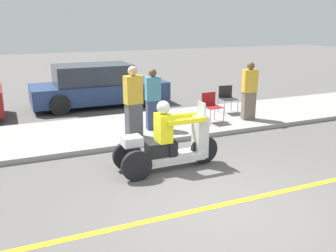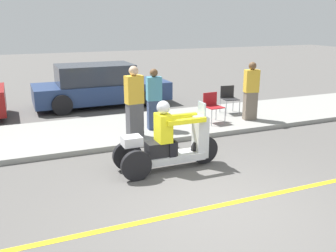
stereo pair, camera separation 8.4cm
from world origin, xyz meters
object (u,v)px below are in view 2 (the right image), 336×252
(spectator_near_curb, at_px, (134,104))
(folding_chair_curbside, at_px, (229,97))
(spectator_mid_group, at_px, (154,100))
(parked_car_lot_far, at_px, (100,86))
(spectator_by_tree, at_px, (251,92))
(folding_chair_set_back, at_px, (212,104))
(motorcycle_trike, at_px, (168,145))

(spectator_near_curb, distance_m, folding_chair_curbside, 3.63)
(spectator_mid_group, distance_m, spectator_near_curb, 0.83)
(spectator_near_curb, relative_size, parked_car_lot_far, 0.38)
(spectator_by_tree, bearing_deg, spectator_near_curb, -174.83)
(spectator_near_curb, bearing_deg, spectator_by_tree, 5.17)
(spectator_by_tree, relative_size, folding_chair_set_back, 2.00)
(spectator_mid_group, xyz_separation_m, folding_chair_curbside, (2.71, 0.76, -0.25))
(folding_chair_curbside, height_order, parked_car_lot_far, parked_car_lot_far)
(spectator_near_curb, xyz_separation_m, folding_chair_set_back, (2.40, 0.48, -0.33))
(motorcycle_trike, bearing_deg, spectator_near_curb, 91.81)
(motorcycle_trike, xyz_separation_m, folding_chair_curbside, (3.33, 3.14, 0.12))
(spectator_near_curb, bearing_deg, folding_chair_set_back, 11.26)
(spectator_mid_group, bearing_deg, folding_chair_curbside, 15.63)
(spectator_by_tree, distance_m, spectator_mid_group, 2.86)
(spectator_by_tree, relative_size, parked_car_lot_far, 0.36)
(parked_car_lot_far, bearing_deg, spectator_mid_group, -81.86)
(parked_car_lot_far, bearing_deg, folding_chair_set_back, -59.32)
(spectator_mid_group, bearing_deg, spectator_near_curb, -145.14)
(folding_chair_set_back, bearing_deg, spectator_by_tree, -7.81)
(motorcycle_trike, bearing_deg, folding_chair_curbside, 43.32)
(motorcycle_trike, xyz_separation_m, spectator_near_curb, (-0.06, 1.91, 0.45))
(folding_chair_curbside, relative_size, parked_car_lot_far, 0.18)
(motorcycle_trike, distance_m, spectator_near_curb, 1.96)
(motorcycle_trike, xyz_separation_m, spectator_mid_group, (0.62, 2.38, 0.37))
(spectator_by_tree, relative_size, folding_chair_curbside, 2.00)
(motorcycle_trike, bearing_deg, folding_chair_set_back, 45.59)
(spectator_near_curb, height_order, folding_chair_curbside, spectator_near_curb)
(spectator_mid_group, height_order, folding_chair_curbside, spectator_mid_group)
(spectator_by_tree, distance_m, folding_chair_set_back, 1.19)
(folding_chair_curbside, bearing_deg, motorcycle_trike, -136.68)
(spectator_by_tree, xyz_separation_m, parked_car_lot_far, (-3.41, 3.97, -0.23))
(motorcycle_trike, distance_m, parked_car_lot_far, 6.20)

